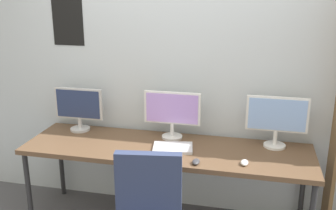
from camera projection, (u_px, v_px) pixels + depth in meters
The scene contains 9 objects.
wall_back at pixel (177, 70), 3.46m from camera, with size 4.78×0.11×2.60m.
desk at pixel (167, 152), 3.25m from camera, with size 2.38×0.68×0.74m.
monitor_left at pixel (79, 107), 3.56m from camera, with size 0.45×0.18×0.40m.
monitor_center at pixel (172, 112), 3.36m from camera, with size 0.49×0.18×0.42m.
monitor_right at pixel (277, 118), 3.18m from camera, with size 0.49×0.18×0.43m.
keyboard_main at pixel (160, 157), 3.02m from camera, with size 0.33×0.13×0.02m, color silver.
mouse_left_side at pixel (196, 162), 2.93m from camera, with size 0.06×0.10×0.03m, color #38383D.
mouse_right_side at pixel (244, 163), 2.92m from camera, with size 0.06×0.10×0.03m, color silver.
laptop_closed at pixel (173, 148), 3.19m from camera, with size 0.32×0.22×0.02m, color silver.
Camera 1 is at (0.68, -2.31, 2.03)m, focal length 41.78 mm.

